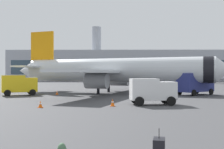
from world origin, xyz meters
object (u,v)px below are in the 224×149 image
(fuel_truck, at_px, (195,83))
(rolling_suitcase, at_px, (159,149))
(airplane_at_gate, at_px, (114,70))
(safety_cone_mid, at_px, (40,104))
(safety_cone_near, at_px, (57,92))
(safety_cone_far, at_px, (113,103))
(service_truck, at_px, (19,84))
(cargo_van, at_px, (152,90))

(fuel_truck, bearing_deg, rolling_suitcase, -108.37)
(airplane_at_gate, bearing_deg, safety_cone_mid, -109.18)
(safety_cone_near, xyz_separation_m, safety_cone_far, (8.43, -15.05, 0.03))
(rolling_suitcase, bearing_deg, airplane_at_gate, 92.79)
(fuel_truck, height_order, safety_cone_near, fuel_truck)
(service_truck, xyz_separation_m, safety_cone_near, (5.18, 1.52, -1.28))
(safety_cone_far, bearing_deg, service_truck, 135.17)
(service_truck, bearing_deg, safety_cone_mid, -64.24)
(safety_cone_near, bearing_deg, rolling_suitcase, -72.01)
(rolling_suitcase, bearing_deg, safety_cone_near, 107.99)
(airplane_at_gate, distance_m, rolling_suitcase, 34.48)
(safety_cone_near, bearing_deg, fuel_truck, -1.02)
(fuel_truck, bearing_deg, safety_cone_far, -129.38)
(airplane_at_gate, relative_size, cargo_van, 7.62)
(airplane_at_gate, xyz_separation_m, safety_cone_near, (-8.52, -2.91, -3.33))
(service_truck, bearing_deg, safety_cone_near, 16.32)
(safety_cone_near, bearing_deg, safety_cone_mid, -83.34)
(safety_cone_mid, xyz_separation_m, safety_cone_far, (6.54, 1.11, 0.04))
(safety_cone_mid, bearing_deg, service_truck, 115.76)
(fuel_truck, xyz_separation_m, safety_cone_far, (-12.05, -14.68, -1.42))
(safety_cone_near, distance_m, safety_cone_far, 17.25)
(fuel_truck, relative_size, safety_cone_near, 9.38)
(rolling_suitcase, bearing_deg, safety_cone_far, 96.14)
(airplane_at_gate, height_order, fuel_truck, airplane_at_gate)
(fuel_truck, xyz_separation_m, rolling_suitcase, (-10.30, -31.01, -1.38))
(safety_cone_mid, relative_size, rolling_suitcase, 0.57)
(safety_cone_mid, height_order, safety_cone_far, safety_cone_far)
(fuel_truck, xyz_separation_m, safety_cone_near, (-20.49, 0.36, -1.45))
(cargo_van, relative_size, safety_cone_far, 6.42)
(fuel_truck, relative_size, safety_cone_far, 8.70)
(safety_cone_near, bearing_deg, cargo_van, -48.22)
(rolling_suitcase, bearing_deg, service_truck, 117.24)
(fuel_truck, distance_m, safety_cone_mid, 24.45)
(fuel_truck, relative_size, cargo_van, 1.35)
(cargo_van, bearing_deg, safety_cone_mid, -167.21)
(safety_cone_mid, distance_m, safety_cone_far, 6.64)
(safety_cone_near, xyz_separation_m, rolling_suitcase, (10.19, -31.37, 0.06))
(service_truck, distance_m, cargo_van, 21.38)
(airplane_at_gate, distance_m, service_truck, 14.54)
(safety_cone_near, relative_size, rolling_suitcase, 0.60)
(fuel_truck, distance_m, safety_cone_far, 19.05)
(fuel_truck, height_order, safety_cone_mid, fuel_truck)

